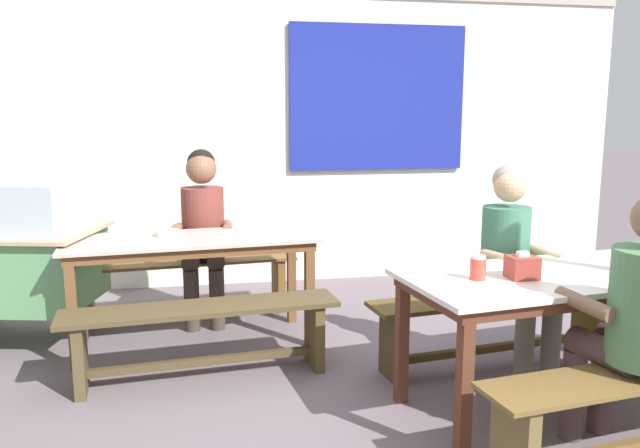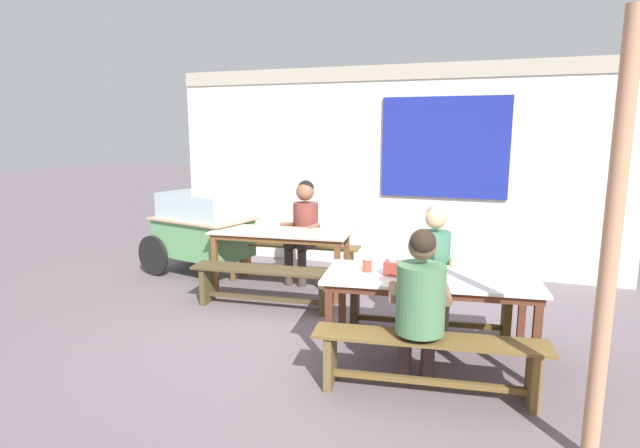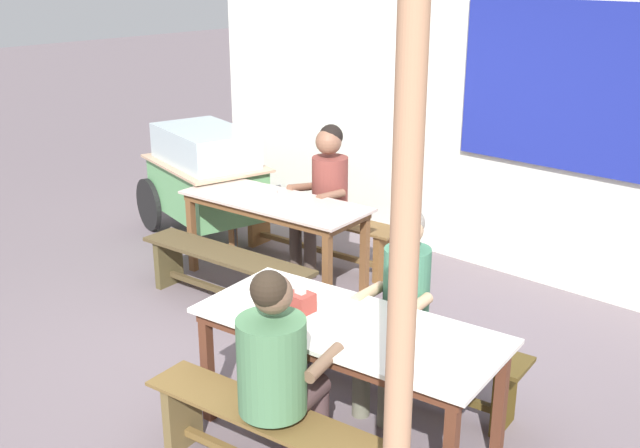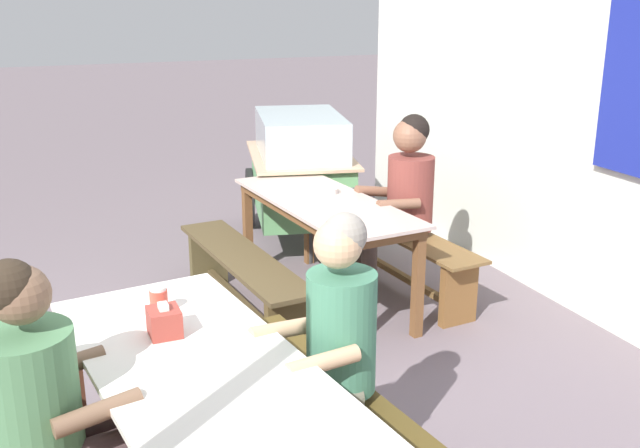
{
  "view_description": "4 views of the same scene",
  "coord_description": "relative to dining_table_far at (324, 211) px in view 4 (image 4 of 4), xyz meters",
  "views": [
    {
      "loc": [
        -0.86,
        -3.16,
        1.54
      ],
      "look_at": [
        -0.2,
        0.24,
        0.93
      ],
      "focal_mm": 35.02,
      "sensor_mm": 36.0,
      "label": 1
    },
    {
      "loc": [
        1.51,
        -4.47,
        1.93
      ],
      "look_at": [
        -0.33,
        0.69,
        0.92
      ],
      "focal_mm": 28.81,
      "sensor_mm": 36.0,
      "label": 2
    },
    {
      "loc": [
        3.43,
        -3.23,
        2.65
      ],
      "look_at": [
        0.14,
        0.39,
        0.93
      ],
      "focal_mm": 42.75,
      "sensor_mm": 36.0,
      "label": 3
    },
    {
      "loc": [
        3.45,
        -0.85,
        2.07
      ],
      "look_at": [
        0.07,
        0.55,
        0.91
      ],
      "focal_mm": 41.38,
      "sensor_mm": 36.0,
      "label": 4
    }
  ],
  "objects": [
    {
      "name": "ground_plane",
      "position": [
        0.93,
        -0.99,
        -0.66
      ],
      "size": [
        40.0,
        40.0,
        0.0
      ],
      "primitive_type": "plane",
      "color": "slate"
    },
    {
      "name": "backdrop_wall",
      "position": [
        0.95,
        1.56,
        0.79
      ],
      "size": [
        6.27,
        0.23,
        2.77
      ],
      "color": "white",
      "rests_on": "ground_plane"
    },
    {
      "name": "dining_table_far",
      "position": [
        0.0,
        0.0,
        0.0
      ],
      "size": [
        1.7,
        0.78,
        0.74
      ],
      "color": "#C2AB9F",
      "rests_on": "ground_plane"
    },
    {
      "name": "dining_table_near",
      "position": [
        1.93,
        -1.32,
        0.01
      ],
      "size": [
        1.82,
        0.97,
        0.74
      ],
      "color": "silver",
      "rests_on": "ground_plane"
    },
    {
      "name": "bench_far_back",
      "position": [
        -0.06,
        0.6,
        -0.37
      ],
      "size": [
        1.7,
        0.46,
        0.45
      ],
      "color": "brown",
      "rests_on": "ground_plane"
    },
    {
      "name": "bench_far_front",
      "position": [
        0.06,
        -0.6,
        -0.35
      ],
      "size": [
        1.62,
        0.46,
        0.45
      ],
      "color": "#4C3E25",
      "rests_on": "ground_plane"
    },
    {
      "name": "bench_near_back",
      "position": [
        1.85,
        -0.72,
        -0.36
      ],
      "size": [
        1.68,
        0.51,
        0.45
      ],
      "color": "#4E3D19",
      "rests_on": "ground_plane"
    },
    {
      "name": "food_cart",
      "position": [
        -1.29,
        0.32,
        -0.0
      ],
      "size": [
        1.75,
        1.15,
        1.11
      ],
      "color": "#62A265",
      "rests_on": "ground_plane"
    },
    {
      "name": "person_near_front",
      "position": [
        1.93,
        -1.87,
        0.05
      ],
      "size": [
        0.51,
        0.55,
        1.25
      ],
      "color": "#483434",
      "rests_on": "ground_plane"
    },
    {
      "name": "person_center_facing",
      "position": [
        0.08,
        0.54,
        0.08
      ],
      "size": [
        0.44,
        0.56,
        1.29
      ],
      "color": "#42362F",
      "rests_on": "ground_plane"
    },
    {
      "name": "person_right_near_table",
      "position": [
        1.89,
        -0.8,
        0.04
      ],
      "size": [
        0.43,
        0.57,
        1.25
      ],
      "color": "#676754",
      "rests_on": "ground_plane"
    },
    {
      "name": "tissue_box",
      "position": [
        1.63,
        -1.39,
        0.14
      ],
      "size": [
        0.14,
        0.12,
        0.14
      ],
      "color": "#9A392F",
      "rests_on": "dining_table_near"
    },
    {
      "name": "condiment_jar",
      "position": [
        1.4,
        -1.37,
        0.14
      ],
      "size": [
        0.08,
        0.08,
        0.12
      ],
      "color": "#E24837",
      "rests_on": "dining_table_near"
    },
    {
      "name": "soup_bowl",
      "position": [
        -0.16,
        0.08,
        0.1
      ],
      "size": [
        0.17,
        0.17,
        0.04
      ],
      "primitive_type": "cylinder",
      "color": "silver",
      "rests_on": "dining_table_far"
    }
  ]
}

